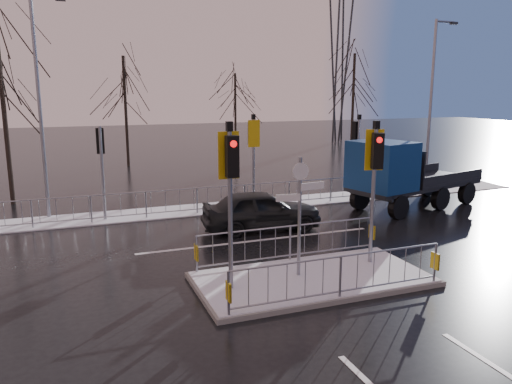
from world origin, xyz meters
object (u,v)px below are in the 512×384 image
object	(u,v)px
car_far_lane	(261,210)
street_lamp_left	(41,99)
flatbed_truck	(396,174)
traffic_island	(312,267)
street_lamp_right	(432,99)

from	to	relation	value
car_far_lane	street_lamp_left	size ratio (longest dim) A/B	0.51
flatbed_truck	traffic_island	bearing A→B (deg)	-139.68
traffic_island	street_lamp_right	xyz separation A→B (m)	(10.58, 8.49, 4.00)
traffic_island	flatbed_truck	size ratio (longest dim) A/B	0.91
traffic_island	street_lamp_left	world-z (taller)	street_lamp_left
traffic_island	street_lamp_right	world-z (taller)	street_lamp_right
traffic_island	car_far_lane	xyz separation A→B (m)	(0.56, 4.95, 0.32)
car_far_lane	street_lamp_left	distance (m)	9.14
car_far_lane	traffic_island	bearing A→B (deg)	179.08
car_far_lane	street_lamp_left	bearing A→B (deg)	62.47
traffic_island	car_far_lane	world-z (taller)	traffic_island
street_lamp_right	car_far_lane	bearing A→B (deg)	-160.58
traffic_island	car_far_lane	size ratio (longest dim) A/B	1.44
traffic_island	car_far_lane	distance (m)	5.00
flatbed_truck	street_lamp_right	distance (m)	5.62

